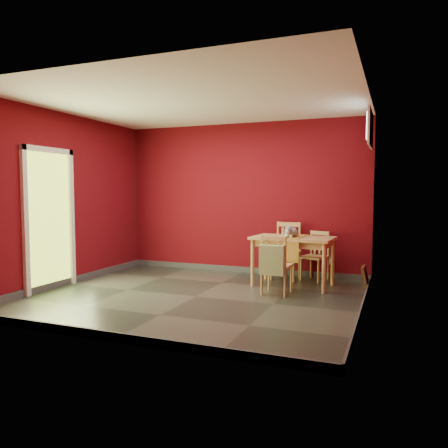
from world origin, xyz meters
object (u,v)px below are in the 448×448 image
at_px(picture_frame, 365,278).
at_px(chair_far_right, 316,255).
at_px(chair_far_left, 286,250).
at_px(dining_table, 293,243).
at_px(tote_bag, 272,260).
at_px(chair_near, 276,264).
at_px(cat, 291,230).

bearing_deg(picture_frame, chair_far_right, 154.00).
relative_size(chair_far_left, picture_frame, 2.74).
bearing_deg(dining_table, chair_far_right, 66.46).
bearing_deg(chair_far_right, chair_far_left, -173.93).
height_order(chair_far_left, tote_bag, chair_far_left).
xyz_separation_m(dining_table, picture_frame, (1.08, 0.19, -0.50)).
height_order(dining_table, chair_far_right, chair_far_right).
xyz_separation_m(chair_far_right, chair_near, (-0.35, -1.23, 0.02)).
bearing_deg(tote_bag, cat, 84.16).
bearing_deg(chair_near, tote_bag, -91.09).
height_order(chair_far_left, chair_near, chair_far_left).
bearing_deg(chair_far_left, dining_table, -66.54).
distance_m(chair_far_right, chair_near, 1.28).
xyz_separation_m(dining_table, chair_far_left, (-0.23, 0.54, -0.19)).
bearing_deg(picture_frame, dining_table, -170.01).
distance_m(chair_far_left, tote_bag, 1.40).
distance_m(chair_far_left, chair_far_right, 0.50).
bearing_deg(picture_frame, chair_far_left, 165.13).
distance_m(dining_table, cat, 0.21).
bearing_deg(chair_far_left, cat, -70.17).
bearing_deg(cat, chair_far_left, 127.80).
height_order(tote_bag, picture_frame, tote_bag).
relative_size(dining_table, tote_bag, 2.66).
bearing_deg(chair_far_right, cat, -113.30).
relative_size(dining_table, cat, 3.07).
xyz_separation_m(chair_near, tote_bag, (-0.00, -0.21, 0.09)).
height_order(dining_table, chair_near, chair_near).
relative_size(chair_far_right, picture_frame, 2.35).
distance_m(chair_far_right, cat, 0.84).
bearing_deg(cat, dining_table, 87.31).
distance_m(chair_near, cat, 0.74).
distance_m(chair_far_left, picture_frame, 1.39).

